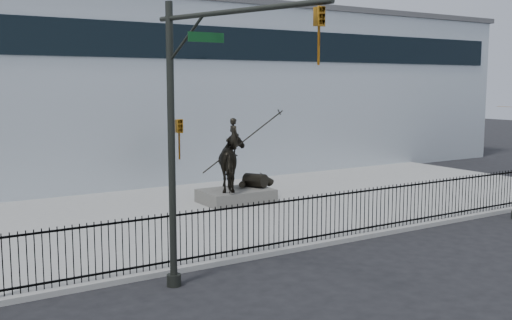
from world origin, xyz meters
TOP-DOWN VIEW (x-y plane):
  - ground at (0.00, 0.00)m, footprint 120.00×120.00m
  - plaza at (0.00, 7.00)m, footprint 30.00×12.00m
  - building at (0.00, 20.00)m, footprint 44.00×14.00m
  - picket_fence at (0.00, 1.25)m, footprint 22.10×0.10m
  - statue_plinth at (-0.69, 7.90)m, footprint 2.89×2.00m
  - equestrian_statue at (-0.63, 7.90)m, footprint 3.68×2.29m
  - traffic_signal_left at (-6.75, -0.62)m, footprint 1.52×4.84m

SIDE VIEW (x-z plane):
  - ground at x=0.00m, z-range 0.00..0.00m
  - plaza at x=0.00m, z-range 0.00..0.15m
  - statue_plinth at x=-0.69m, z-range 0.15..0.69m
  - picket_fence at x=0.00m, z-range 0.15..1.65m
  - equestrian_statue at x=-0.63m, z-range 0.26..3.38m
  - traffic_signal_left at x=-6.75m, z-range 0.53..7.53m
  - building at x=0.00m, z-range 0.00..9.00m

